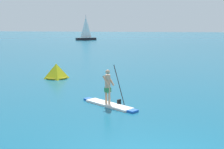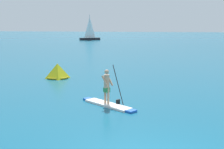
{
  "view_description": "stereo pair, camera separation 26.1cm",
  "coord_description": "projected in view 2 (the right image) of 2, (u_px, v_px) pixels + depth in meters",
  "views": [
    {
      "loc": [
        0.59,
        -6.96,
        3.62
      ],
      "look_at": [
        -4.11,
        8.42,
        0.99
      ],
      "focal_mm": 46.3,
      "sensor_mm": 36.0,
      "label": 1
    },
    {
      "loc": [
        0.84,
        -6.88,
        3.62
      ],
      "look_at": [
        -4.11,
        8.42,
        0.99
      ],
      "focal_mm": 46.3,
      "sensor_mm": 36.0,
      "label": 2
    }
  ],
  "objects": [
    {
      "name": "sailboat_left_horizon",
      "position": [
        90.0,
        37.0,
        81.51
      ],
      "size": [
        5.15,
        4.93,
        7.1
      ],
      "rotation": [
        0.0,
        0.0,
        3.89
      ],
      "color": "black",
      "rests_on": "ground"
    },
    {
      "name": "race_marker_buoy",
      "position": [
        58.0,
        72.0,
        20.68
      ],
      "size": [
        1.79,
        1.79,
        1.07
      ],
      "color": "yellow",
      "rests_on": "ground"
    },
    {
      "name": "paddleboarder_mid_center",
      "position": [
        108.0,
        98.0,
        13.46
      ],
      "size": [
        3.08,
        1.9,
        1.94
      ],
      "rotation": [
        0.0,
        0.0,
        -0.49
      ],
      "color": "white",
      "rests_on": "ground"
    }
  ]
}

